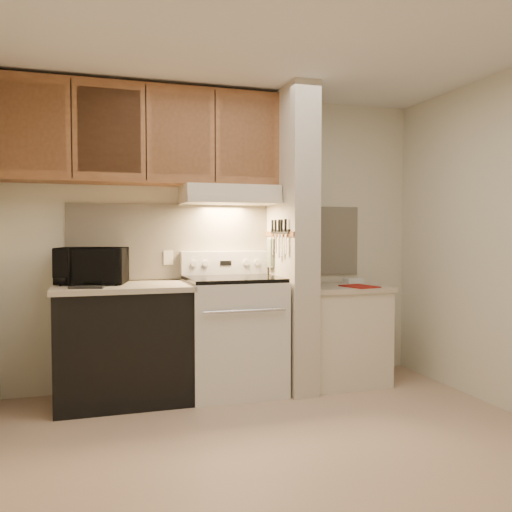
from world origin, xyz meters
name	(u,v)px	position (x,y,z in m)	size (l,w,h in m)	color
floor	(281,444)	(0.00, 0.00, 0.00)	(3.60, 3.60, 0.00)	#CAA98E
ceiling	(282,35)	(0.00, 0.00, 2.50)	(3.60, 3.60, 0.00)	white
wall_back	(223,240)	(0.00, 1.50, 1.25)	(3.60, 0.02, 2.50)	beige
backsplash	(223,241)	(0.00, 1.49, 1.24)	(2.60, 0.02, 0.63)	beige
range_body	(233,336)	(0.00, 1.16, 0.46)	(0.76, 0.65, 0.92)	silver
oven_window	(244,339)	(0.00, 0.84, 0.50)	(0.50, 0.01, 0.30)	black
oven_handle	(245,311)	(0.00, 0.80, 0.72)	(0.02, 0.02, 0.65)	silver
cooktop	(233,279)	(0.00, 1.16, 0.94)	(0.74, 0.64, 0.03)	black
range_backguard	(225,263)	(0.00, 1.44, 1.05)	(0.76, 0.08, 0.20)	silver
range_display	(226,263)	(0.00, 1.40, 1.05)	(0.10, 0.01, 0.04)	black
range_knob_left_outer	(194,264)	(-0.28, 1.40, 1.05)	(0.05, 0.05, 0.02)	silver
range_knob_left_inner	(205,263)	(-0.18, 1.40, 1.05)	(0.05, 0.05, 0.02)	silver
range_knob_right_inner	(246,263)	(0.18, 1.40, 1.05)	(0.05, 0.05, 0.02)	silver
range_knob_right_outer	(257,263)	(0.28, 1.40, 1.05)	(0.05, 0.05, 0.02)	silver
dishwasher_front	(123,346)	(-0.88, 1.17, 0.43)	(1.00, 0.63, 0.87)	black
left_countertop	(122,287)	(-0.88, 1.17, 0.89)	(1.04, 0.67, 0.04)	beige
spoon_rest	(86,287)	(-1.14, 0.97, 0.92)	(0.25, 0.08, 0.02)	black
teal_jar	(75,278)	(-1.23, 1.32, 0.96)	(0.09, 0.09, 0.10)	#266C64
outlet	(168,258)	(-0.48, 1.48, 1.10)	(0.08, 0.01, 0.12)	beige
microwave	(92,266)	(-1.10, 1.31, 1.05)	(0.52, 0.35, 0.29)	black
partition_pillar	(292,240)	(0.51, 1.15, 1.25)	(0.22, 0.70, 2.50)	beige
pillar_trim	(279,234)	(0.39, 1.15, 1.30)	(0.01, 0.70, 0.04)	#935C37
knife_strip	(280,232)	(0.39, 1.10, 1.32)	(0.02, 0.42, 0.04)	black
knife_blade_a	(286,244)	(0.38, 0.93, 1.22)	(0.01, 0.04, 0.16)	silver
knife_handle_a	(286,225)	(0.38, 0.94, 1.37)	(0.02, 0.02, 0.10)	black
knife_blade_b	(282,245)	(0.38, 1.03, 1.21)	(0.01, 0.04, 0.18)	silver
knife_handle_b	(282,225)	(0.38, 1.03, 1.37)	(0.02, 0.02, 0.10)	black
knife_blade_c	(279,246)	(0.38, 1.09, 1.20)	(0.01, 0.04, 0.20)	silver
knife_handle_c	(279,225)	(0.38, 1.09, 1.37)	(0.02, 0.02, 0.10)	black
knife_blade_d	(276,244)	(0.38, 1.17, 1.22)	(0.01, 0.04, 0.16)	silver
knife_handle_d	(276,226)	(0.38, 1.18, 1.37)	(0.02, 0.02, 0.10)	black
knife_blade_e	(272,244)	(0.38, 1.27, 1.21)	(0.01, 0.04, 0.18)	silver
knife_handle_e	(272,226)	(0.38, 1.26, 1.37)	(0.02, 0.02, 0.10)	black
oven_mitt	(270,253)	(0.38, 1.32, 1.13)	(0.03, 0.10, 0.25)	slate
right_cab_base	(341,336)	(0.97, 1.15, 0.40)	(0.70, 0.60, 0.81)	beige
right_countertop	(341,288)	(0.97, 1.15, 0.83)	(0.74, 0.64, 0.04)	beige
red_folder	(360,286)	(1.07, 1.00, 0.85)	(0.22, 0.30, 0.01)	maroon
white_box	(354,281)	(1.19, 1.33, 0.87)	(0.16, 0.10, 0.04)	white
range_hood	(229,195)	(0.00, 1.28, 1.62)	(0.78, 0.44, 0.15)	beige
hood_lip	(236,199)	(0.00, 1.07, 1.58)	(0.78, 0.04, 0.06)	beige
upper_cabinets	(144,136)	(-0.69, 1.32, 2.08)	(2.18, 0.33, 0.77)	#935C37
cab_door_a	(32,126)	(-1.51, 1.17, 2.08)	(0.46, 0.01, 0.63)	#935C37
cab_gap_a	(71,128)	(-1.23, 1.16, 2.08)	(0.01, 0.01, 0.73)	black
cab_door_b	(109,130)	(-0.96, 1.17, 2.08)	(0.46, 0.01, 0.63)	#935C37
cab_gap_b	(146,132)	(-0.69, 1.16, 2.08)	(0.01, 0.01, 0.73)	black
cab_door_c	(181,134)	(-0.42, 1.17, 2.08)	(0.46, 0.01, 0.63)	#935C37
cab_gap_c	(215,136)	(-0.14, 1.16, 2.08)	(0.01, 0.01, 0.73)	black
cab_door_d	(248,138)	(0.13, 1.17, 2.08)	(0.46, 0.01, 0.63)	#935C37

